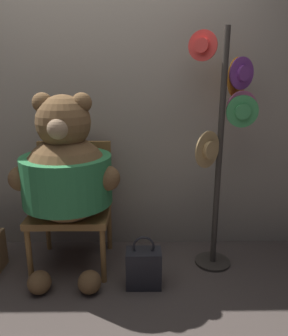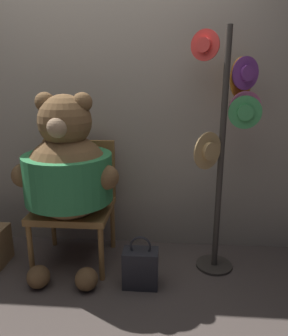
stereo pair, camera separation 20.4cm
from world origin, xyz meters
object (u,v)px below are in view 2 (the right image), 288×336
at_px(chair, 76,197).
at_px(handbag_on_ground, 141,267).
at_px(hat_display_rack, 227,131).
at_px(teddy_bear, 68,172).

distance_m(chair, handbag_on_ground, 0.77).
bearing_deg(chair, hat_display_rack, -2.99).
height_order(teddy_bear, hat_display_rack, hat_display_rack).
bearing_deg(hat_display_rack, handbag_on_ground, -151.88).
relative_size(chair, handbag_on_ground, 2.44).
bearing_deg(teddy_bear, chair, 92.04).
xyz_separation_m(chair, hat_display_rack, (1.15, -0.06, 0.56)).
bearing_deg(teddy_bear, handbag_on_ground, -20.06).
xyz_separation_m(chair, teddy_bear, (0.01, -0.18, 0.26)).
bearing_deg(handbag_on_ground, teddy_bear, 159.94).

